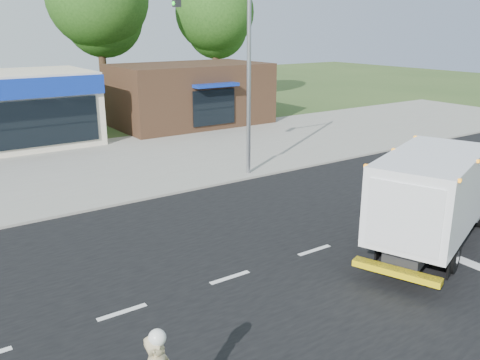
# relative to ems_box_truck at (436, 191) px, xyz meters

# --- Properties ---
(ground) EXTENTS (120.00, 120.00, 0.00)m
(ground) POSITION_rel_ems_box_truck_xyz_m (-3.09, 1.73, -1.75)
(ground) COLOR #385123
(ground) RESTS_ON ground
(road_asphalt) EXTENTS (60.00, 14.00, 0.02)m
(road_asphalt) POSITION_rel_ems_box_truck_xyz_m (-3.09, 1.73, -1.74)
(road_asphalt) COLOR black
(road_asphalt) RESTS_ON ground
(sidewalk) EXTENTS (60.00, 2.40, 0.12)m
(sidewalk) POSITION_rel_ems_box_truck_xyz_m (-3.09, 9.93, -1.69)
(sidewalk) COLOR gray
(sidewalk) RESTS_ON ground
(parking_apron) EXTENTS (60.00, 9.00, 0.02)m
(parking_apron) POSITION_rel_ems_box_truck_xyz_m (-3.09, 15.73, -1.74)
(parking_apron) COLOR gray
(parking_apron) RESTS_ON ground
(lane_markings) EXTENTS (55.20, 7.00, 0.01)m
(lane_markings) POSITION_rel_ems_box_truck_xyz_m (-1.74, 0.38, -1.73)
(lane_markings) COLOR silver
(lane_markings) RESTS_ON road_asphalt
(ems_box_truck) EXTENTS (7.13, 4.39, 3.03)m
(ems_box_truck) POSITION_rel_ems_box_truck_xyz_m (0.00, 0.00, 0.00)
(ems_box_truck) COLOR black
(ems_box_truck) RESTS_ON ground
(brown_storefront) EXTENTS (10.00, 6.70, 4.00)m
(brown_storefront) POSITION_rel_ems_box_truck_xyz_m (3.91, 21.71, 0.26)
(brown_storefront) COLOR #382316
(brown_storefront) RESTS_ON ground
(traffic_signal_pole) EXTENTS (3.51, 0.25, 8.00)m
(traffic_signal_pole) POSITION_rel_ems_box_truck_xyz_m (-0.74, 9.33, 3.18)
(traffic_signal_pole) COLOR gray
(traffic_signal_pole) RESTS_ON ground
(background_trees) EXTENTS (36.77, 7.39, 12.10)m
(background_trees) POSITION_rel_ems_box_truck_xyz_m (-3.94, 29.89, 5.64)
(background_trees) COLOR #332114
(background_trees) RESTS_ON ground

